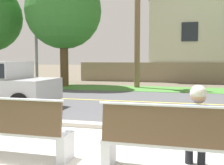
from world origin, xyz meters
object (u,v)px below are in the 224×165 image
(bench_right, at_px, (171,142))
(streetlamp, at_px, (37,10))
(bench_left, at_px, (11,130))
(seated_person_blue, at_px, (197,125))
(shade_tree_left, at_px, (65,5))

(bench_right, relative_size, streetlamp, 0.25)
(bench_left, bearing_deg, streetlamp, 117.68)
(bench_left, relative_size, streetlamp, 0.25)
(seated_person_blue, bearing_deg, bench_right, -153.23)
(streetlamp, height_order, shade_tree_left, streetlamp)
(streetlamp, bearing_deg, bench_right, -52.78)
(bench_right, height_order, shade_tree_left, shade_tree_left)
(streetlamp, bearing_deg, shade_tree_left, 13.28)
(bench_right, xyz_separation_m, streetlamp, (-8.20, 10.80, 4.03))
(seated_person_blue, distance_m, shade_tree_left, 13.65)
(bench_right, bearing_deg, seated_person_blue, 26.77)
(seated_person_blue, bearing_deg, shade_tree_left, 122.23)
(bench_left, bearing_deg, seated_person_blue, 3.43)
(bench_left, bearing_deg, shade_tree_left, 109.96)
(shade_tree_left, bearing_deg, bench_right, -59.46)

